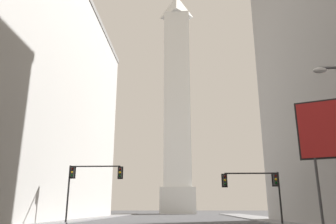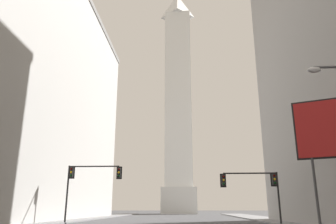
% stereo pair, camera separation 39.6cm
% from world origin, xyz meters
% --- Properties ---
extents(sidewalk_left, '(5.00, 105.56, 0.15)m').
position_xyz_m(sidewalk_left, '(-12.93, 31.67, 0.07)').
color(sidewalk_left, slate).
rests_on(sidewalk_left, ground_plane).
extents(sidewalk_right, '(5.00, 105.56, 0.15)m').
position_xyz_m(sidewalk_right, '(12.93, 31.67, 0.07)').
color(sidewalk_right, slate).
rests_on(sidewalk_right, ground_plane).
extents(obelisk, '(9.38, 9.38, 67.55)m').
position_xyz_m(obelisk, '(0.00, 87.97, 32.16)').
color(obelisk, silver).
rests_on(obelisk, ground_plane).
extents(traffic_light_mid_left, '(5.84, 0.51, 5.89)m').
position_xyz_m(traffic_light_mid_left, '(-8.58, 31.47, 4.52)').
color(traffic_light_mid_left, black).
rests_on(traffic_light_mid_left, ground_plane).
extents(traffic_light_mid_right, '(5.66, 0.51, 4.91)m').
position_xyz_m(traffic_light_mid_right, '(8.74, 29.74, 3.76)').
color(traffic_light_mid_right, black).
rests_on(traffic_light_mid_right, ground_plane).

